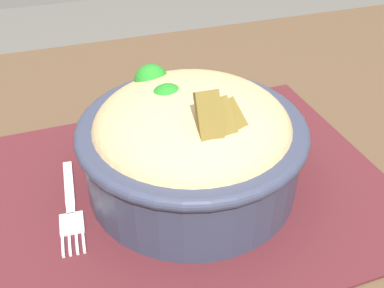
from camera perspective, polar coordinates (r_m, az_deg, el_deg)
The scene contains 4 objects.
table at distance 0.50m, azimuth -3.41°, elevation -13.83°, with size 1.31×0.84×0.77m.
placemat at distance 0.46m, azimuth -1.01°, elevation -5.72°, with size 0.42×0.32×0.00m, color #47191E.
bowl at distance 0.43m, azimuth -0.04°, elevation 0.48°, with size 0.23×0.23×0.13m.
fork at distance 0.45m, azimuth -15.19°, elevation -7.90°, with size 0.02×0.13×0.00m.
Camera 1 is at (0.08, 0.31, 1.08)m, focal length 41.88 mm.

